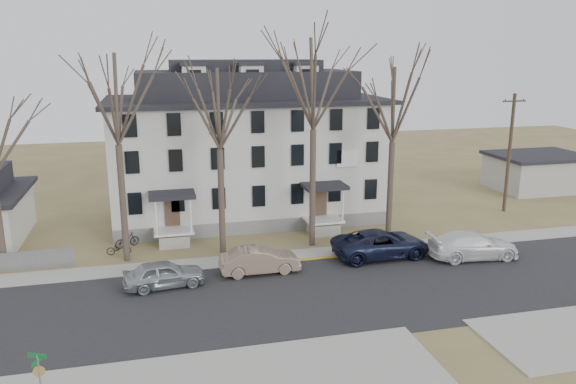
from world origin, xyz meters
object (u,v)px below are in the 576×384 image
object	(u,v)px
utility_pole_far	(509,152)
bicycle_left	(119,249)
car_navy	(381,244)
car_white	(473,246)
car_silver	(164,275)
tree_mid_right	(394,99)
street_sign	(39,375)
tree_center	(314,77)
boarding_house	(246,148)
bicycle_right	(127,241)
car_tan	(260,261)
tree_mid_left	(219,103)
tree_far_left	(115,93)

from	to	relation	value
utility_pole_far	bicycle_left	world-z (taller)	utility_pole_far
car_navy	car_white	world-z (taller)	car_navy
car_silver	car_white	world-z (taller)	car_white
tree_mid_right	street_sign	size ratio (longest dim) A/B	5.15
bicycle_left	street_sign	bearing A→B (deg)	175.01
tree_center	bicycle_left	bearing A→B (deg)	175.12
utility_pole_far	car_navy	xyz separation A→B (m)	(-13.90, -7.43, -4.05)
boarding_house	utility_pole_far	size ratio (longest dim) A/B	2.19
tree_center	bicycle_right	world-z (taller)	tree_center
boarding_house	car_tan	xyz separation A→B (m)	(-1.36, -12.16, -4.61)
car_white	car_silver	bearing A→B (deg)	94.74
boarding_house	utility_pole_far	world-z (taller)	boarding_house
boarding_house	car_white	xyz separation A→B (m)	(12.10, -12.96, -4.55)
car_white	street_sign	size ratio (longest dim) A/B	2.30
bicycle_left	tree_mid_right	bearing A→B (deg)	-91.84
bicycle_left	street_sign	xyz separation A→B (m)	(-1.87, -16.31, 1.25)
boarding_house	tree_mid_left	xyz separation A→B (m)	(-3.00, -8.15, 4.22)
boarding_house	tree_center	xyz separation A→B (m)	(3.00, -8.15, 5.71)
tree_far_left	bicycle_right	world-z (taller)	tree_far_left
car_navy	bicycle_left	bearing A→B (deg)	73.21
tree_mid_left	utility_pole_far	xyz separation A→B (m)	(23.50, 4.20, -4.70)
boarding_house	tree_far_left	bearing A→B (deg)	-137.82
bicycle_left	bicycle_right	distance (m)	1.40
car_silver	car_white	size ratio (longest dim) A/B	0.77
boarding_house	tree_far_left	xyz separation A→B (m)	(-9.00, -8.15, 4.96)
boarding_house	car_navy	bearing A→B (deg)	-59.91
boarding_house	bicycle_right	bearing A→B (deg)	-147.45
tree_mid_right	utility_pole_far	bearing A→B (deg)	19.29
boarding_house	bicycle_left	size ratio (longest dim) A/B	13.57
utility_pole_far	bicycle_right	world-z (taller)	utility_pole_far
car_silver	bicycle_right	xyz separation A→B (m)	(-2.19, 7.15, -0.24)
car_tan	street_sign	distance (m)	15.08
tree_center	boarding_house	bearing A→B (deg)	110.20
bicycle_left	tree_far_left	bearing A→B (deg)	-152.73
boarding_house	car_white	bearing A→B (deg)	-46.97
boarding_house	tree_mid_right	distance (m)	12.51
tree_far_left	bicycle_left	xyz separation A→B (m)	(-0.51, 1.07, -9.94)
tree_far_left	car_silver	world-z (taller)	tree_far_left
car_tan	bicycle_left	bearing A→B (deg)	57.42
car_silver	car_tan	world-z (taller)	car_tan
tree_far_left	car_navy	bearing A→B (deg)	-11.70
tree_mid_left	tree_mid_right	distance (m)	11.50
tree_mid_left	street_sign	world-z (taller)	tree_mid_left
boarding_house	car_silver	world-z (taller)	boarding_house
boarding_house	tree_far_left	distance (m)	13.12
tree_mid_right	street_sign	distance (m)	26.29
bicycle_left	bicycle_right	size ratio (longest dim) A/B	0.91
utility_pole_far	car_tan	size ratio (longest dim) A/B	2.04
car_white	bicycle_left	world-z (taller)	car_white
car_silver	bicycle_left	world-z (taller)	car_silver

